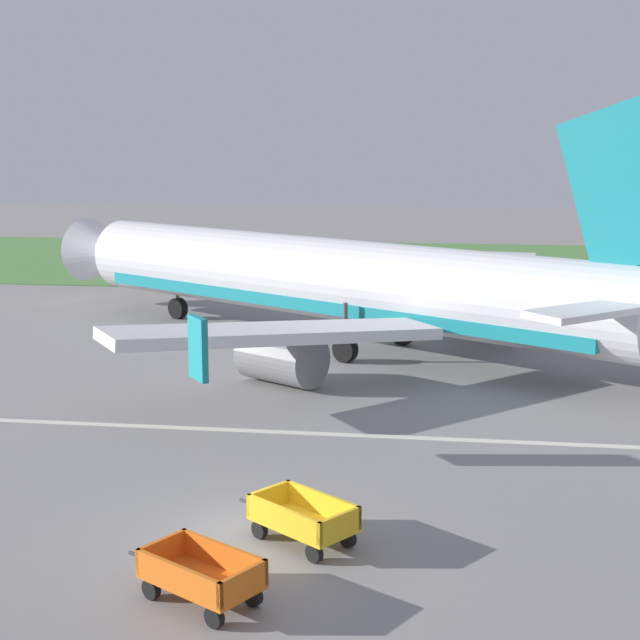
# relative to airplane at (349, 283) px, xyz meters

# --- Properties ---
(ground_plane) EXTENTS (220.00, 220.00, 0.00)m
(ground_plane) POSITION_rel_airplane_xyz_m (-0.34, -20.89, -3.05)
(ground_plane) COLOR gray
(grass_strip) EXTENTS (220.00, 28.00, 0.06)m
(grass_strip) POSITION_rel_airplane_xyz_m (-0.34, 29.96, -3.02)
(grass_strip) COLOR #518442
(grass_strip) RESTS_ON ground
(apron_stripe) EXTENTS (120.00, 0.36, 0.01)m
(apron_stripe) POSITION_rel_airplane_xyz_m (-0.34, -12.74, -3.05)
(apron_stripe) COLOR silver
(apron_stripe) RESTS_ON ground
(airplane) EXTENTS (33.90, 28.31, 11.34)m
(airplane) POSITION_rel_airplane_xyz_m (0.00, 0.00, 0.00)
(airplane) COLOR silver
(airplane) RESTS_ON ground
(baggage_cart_nearest) EXTENTS (3.42, 2.49, 1.07)m
(baggage_cart_nearest) POSITION_rel_airplane_xyz_m (-0.51, -24.28, -2.45)
(baggage_cart_nearest) COLOR orange
(baggage_cart_nearest) RESTS_ON ground
(baggage_cart_second_in_row) EXTENTS (3.28, 2.72, 1.07)m
(baggage_cart_second_in_row) POSITION_rel_airplane_xyz_m (1.13, -21.08, -2.45)
(baggage_cart_second_in_row) COLOR gold
(baggage_cart_second_in_row) RESTS_ON ground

